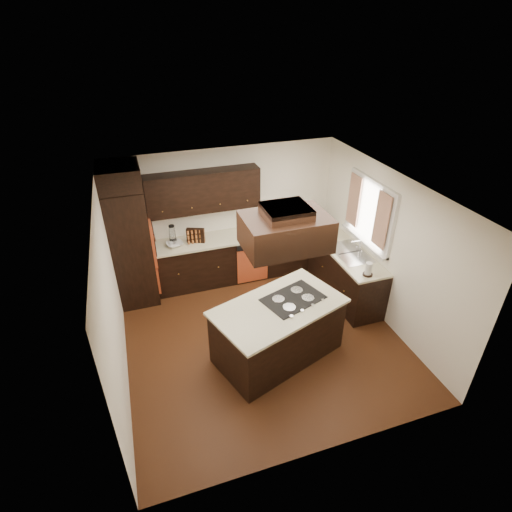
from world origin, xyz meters
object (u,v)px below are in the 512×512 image
object	(u,v)px
oven_column	(132,247)
spice_rack	(196,235)
range_hood	(285,232)
island	(278,332)

from	to	relation	value
oven_column	spice_rack	distance (m)	1.12
oven_column	range_hood	bearing A→B (deg)	-50.26
oven_column	range_hood	xyz separation A→B (m)	(1.88, -2.25, 1.10)
island	spice_rack	world-z (taller)	spice_rack
range_hood	oven_column	bearing A→B (deg)	129.74
island	range_hood	distance (m)	1.72
range_hood	spice_rack	distance (m)	2.68
oven_column	island	bearing A→B (deg)	-48.87
range_hood	spice_rack	size ratio (longest dim) A/B	3.25
island	spice_rack	distance (m)	2.41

